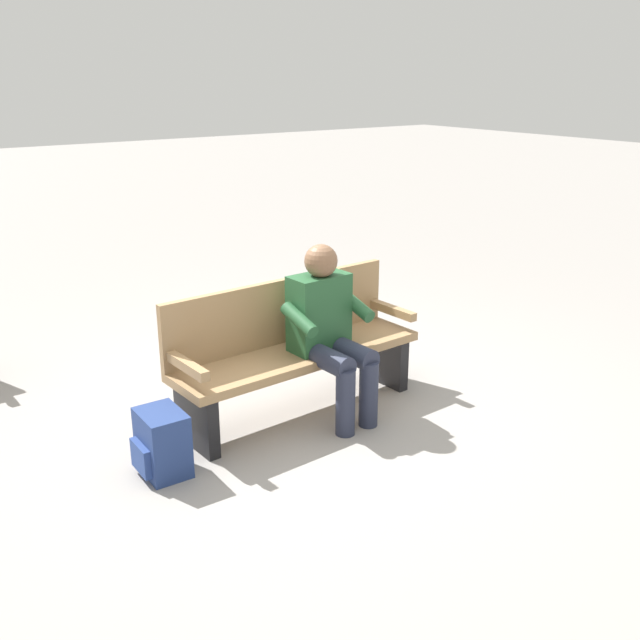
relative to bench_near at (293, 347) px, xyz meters
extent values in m
plane|color=gray|center=(0.00, 0.07, -0.46)|extent=(40.00, 40.00, 0.00)
cube|color=#9E7A51|center=(0.00, 0.07, -0.04)|extent=(1.82, 0.57, 0.06)
cube|color=#9E7A51|center=(0.01, -0.14, 0.22)|extent=(1.80, 0.14, 0.45)
cube|color=#9E7A51|center=(-0.85, 0.03, 0.11)|extent=(0.08, 0.48, 0.06)
cube|color=#9E7A51|center=(0.85, 0.11, 0.11)|extent=(0.08, 0.48, 0.06)
cube|color=black|center=(-0.80, 0.03, -0.26)|extent=(0.10, 0.44, 0.39)
cube|color=black|center=(0.80, 0.11, -0.26)|extent=(0.10, 0.44, 0.39)
cube|color=#23512D|center=(-0.14, 0.11, 0.25)|extent=(0.41, 0.24, 0.52)
sphere|color=brown|center=(-0.14, 0.13, 0.61)|extent=(0.22, 0.22, 0.22)
cylinder|color=#282D42|center=(-0.25, 0.32, 0.01)|extent=(0.17, 0.43, 0.15)
cylinder|color=#282D42|center=(-0.05, 0.33, 0.01)|extent=(0.17, 0.43, 0.15)
cylinder|color=#282D42|center=(-0.26, 0.51, -0.23)|extent=(0.13, 0.13, 0.45)
cylinder|color=#282D42|center=(-0.06, 0.52, -0.23)|extent=(0.13, 0.13, 0.45)
cylinder|color=#23512D|center=(-0.39, 0.20, 0.28)|extent=(0.11, 0.32, 0.18)
cylinder|color=#23512D|center=(0.09, 0.23, 0.28)|extent=(0.11, 0.32, 0.18)
cube|color=navy|center=(1.09, 0.28, -0.26)|extent=(0.24, 0.32, 0.39)
cube|color=navy|center=(1.23, 0.27, -0.32)|extent=(0.04, 0.22, 0.18)
camera|label=1|loc=(2.51, 3.85, 1.79)|focal=40.57mm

